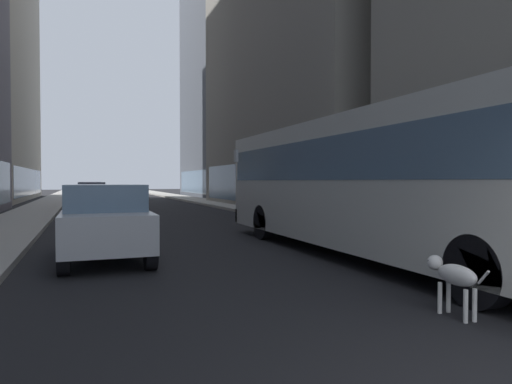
{
  "coord_description": "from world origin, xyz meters",
  "views": [
    {
      "loc": [
        -3.2,
        -1.85,
        1.7
      ],
      "look_at": [
        1.12,
        9.6,
        1.4
      ],
      "focal_mm": 31.89,
      "sensor_mm": 36.0,
      "label": 1
    }
  ],
  "objects_px": {
    "car_red_coupe": "(92,194)",
    "car_grey_wagon": "(90,192)",
    "transit_bus": "(368,177)",
    "car_silver_sedan": "(105,221)",
    "dalmatian_dog": "(453,275)",
    "pedestrian_in_coat": "(493,212)"
  },
  "relations": [
    {
      "from": "transit_bus",
      "to": "car_red_coupe",
      "type": "height_order",
      "value": "transit_bus"
    },
    {
      "from": "car_red_coupe",
      "to": "car_grey_wagon",
      "type": "relative_size",
      "value": 1.01
    },
    {
      "from": "car_grey_wagon",
      "to": "pedestrian_in_coat",
      "type": "distance_m",
      "value": 31.83
    },
    {
      "from": "car_silver_sedan",
      "to": "dalmatian_dog",
      "type": "bearing_deg",
      "value": -56.67
    },
    {
      "from": "transit_bus",
      "to": "pedestrian_in_coat",
      "type": "distance_m",
      "value": 2.77
    },
    {
      "from": "car_grey_wagon",
      "to": "pedestrian_in_coat",
      "type": "height_order",
      "value": "pedestrian_in_coat"
    },
    {
      "from": "car_grey_wagon",
      "to": "dalmatian_dog",
      "type": "height_order",
      "value": "car_grey_wagon"
    },
    {
      "from": "car_red_coupe",
      "to": "dalmatian_dog",
      "type": "xyz_separation_m",
      "value": [
        3.92,
        -26.82,
        -0.31
      ]
    },
    {
      "from": "car_red_coupe",
      "to": "dalmatian_dog",
      "type": "bearing_deg",
      "value": -81.7
    },
    {
      "from": "transit_bus",
      "to": "pedestrian_in_coat",
      "type": "height_order",
      "value": "transit_bus"
    },
    {
      "from": "car_silver_sedan",
      "to": "dalmatian_dog",
      "type": "relative_size",
      "value": 4.29
    },
    {
      "from": "transit_bus",
      "to": "dalmatian_dog",
      "type": "bearing_deg",
      "value": -111.46
    },
    {
      "from": "dalmatian_dog",
      "to": "pedestrian_in_coat",
      "type": "xyz_separation_m",
      "value": [
        4.03,
        3.02,
        0.5
      ]
    },
    {
      "from": "transit_bus",
      "to": "car_silver_sedan",
      "type": "height_order",
      "value": "transit_bus"
    },
    {
      "from": "transit_bus",
      "to": "car_silver_sedan",
      "type": "bearing_deg",
      "value": 163.41
    },
    {
      "from": "car_grey_wagon",
      "to": "dalmatian_dog",
      "type": "relative_size",
      "value": 4.59
    },
    {
      "from": "transit_bus",
      "to": "car_grey_wagon",
      "type": "height_order",
      "value": "transit_bus"
    },
    {
      "from": "car_red_coupe",
      "to": "dalmatian_dog",
      "type": "height_order",
      "value": "car_red_coupe"
    },
    {
      "from": "car_red_coupe",
      "to": "car_silver_sedan",
      "type": "xyz_separation_m",
      "value": [
        0.0,
        -20.87,
        -0.0
      ]
    },
    {
      "from": "car_grey_wagon",
      "to": "dalmatian_dog",
      "type": "bearing_deg",
      "value": -83.4
    },
    {
      "from": "dalmatian_dog",
      "to": "pedestrian_in_coat",
      "type": "height_order",
      "value": "pedestrian_in_coat"
    },
    {
      "from": "car_red_coupe",
      "to": "car_grey_wagon",
      "type": "xyz_separation_m",
      "value": [
        0.0,
        7.02,
        -0.0
      ]
    }
  ]
}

